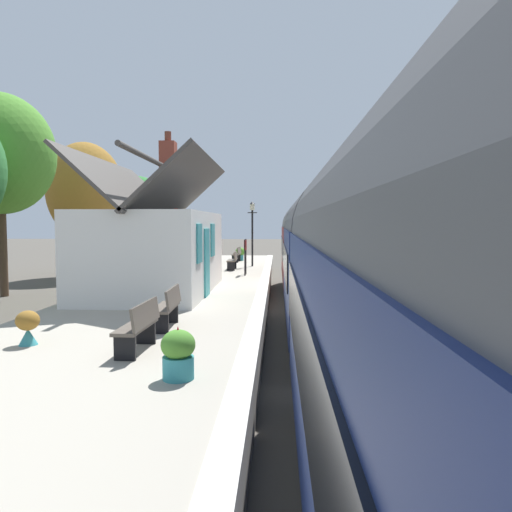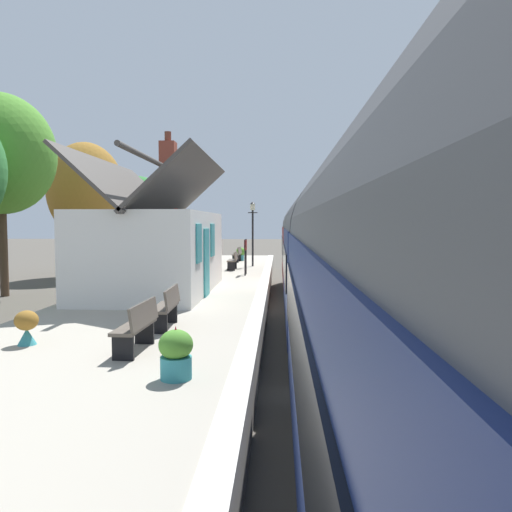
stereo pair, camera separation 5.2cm
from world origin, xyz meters
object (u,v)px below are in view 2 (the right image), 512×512
(planter_edge_near, at_px, (218,257))
(bench_near_building, at_px, (138,325))
(station_sign_board, at_px, (246,248))
(bench_platform_end, at_px, (238,254))
(station_building, at_px, (156,247))
(planter_bench_left, at_px, (241,253))
(planter_bench_right, at_px, (173,263))
(tree_behind_building, at_px, (136,204))
(planter_by_door, at_px, (27,326))
(tree_mid_background, at_px, (86,191))
(lamp_post_platform, at_px, (253,221))
(tree_far_right, at_px, (0,154))
(bench_mid_platform, at_px, (233,260))
(planter_edge_far, at_px, (176,353))
(train, at_px, (336,259))
(bench_by_lamp, at_px, (167,306))

(planter_edge_near, bearing_deg, bench_near_building, -176.80)
(station_sign_board, bearing_deg, bench_platform_end, 7.57)
(station_building, distance_m, planter_bench_left, 13.82)
(planter_bench_right, bearing_deg, tree_behind_building, 26.26)
(planter_by_door, relative_size, tree_mid_background, 0.08)
(lamp_post_platform, distance_m, tree_far_right, 12.04)
(station_building, relative_size, bench_platform_end, 5.11)
(planter_edge_near, height_order, tree_behind_building, tree_behind_building)
(planter_bench_left, distance_m, tree_mid_background, 9.76)
(bench_near_building, distance_m, planter_bench_right, 13.70)
(bench_mid_platform, distance_m, planter_edge_near, 4.96)
(bench_platform_end, height_order, tree_behind_building, tree_behind_building)
(bench_platform_end, height_order, planter_by_door, bench_platform_end)
(bench_mid_platform, xyz_separation_m, planter_edge_far, (-16.71, -0.74, -0.10))
(train, distance_m, bench_near_building, 6.21)
(bench_mid_platform, bearing_deg, station_sign_board, -162.61)
(bench_platform_end, bearing_deg, bench_by_lamp, -179.96)
(tree_behind_building, bearing_deg, planter_bench_left, -98.83)
(planter_bench_right, distance_m, lamp_post_platform, 5.42)
(bench_mid_platform, distance_m, planter_edge_far, 16.73)
(bench_by_lamp, height_order, tree_far_right, tree_far_right)
(bench_by_lamp, height_order, planter_bench_right, bench_by_lamp)
(bench_near_building, bearing_deg, planter_bench_right, 9.82)
(station_building, height_order, planter_edge_near, station_building)
(station_sign_board, bearing_deg, bench_by_lamp, 175.02)
(bench_near_building, distance_m, planter_edge_far, 1.76)
(station_building, relative_size, station_sign_board, 4.61)
(bench_platform_end, distance_m, tree_far_right, 13.26)
(bench_platform_end, height_order, planter_bench_left, bench_platform_end)
(tree_far_right, bearing_deg, lamp_post_platform, -64.03)
(train, distance_m, planter_bench_left, 16.89)
(bench_mid_platform, height_order, planter_by_door, bench_mid_platform)
(bench_mid_platform, height_order, bench_by_lamp, same)
(lamp_post_platform, bearing_deg, station_sign_board, 179.01)
(bench_near_building, height_order, planter_bench_left, bench_near_building)
(planter_by_door, xyz_separation_m, tree_mid_background, (19.30, 6.58, 3.79))
(bench_platform_end, relative_size, planter_edge_far, 1.81)
(bench_near_building, xyz_separation_m, planter_edge_near, (20.02, 1.12, -0.18))
(planter_edge_far, bearing_deg, bench_near_building, 34.21)
(bench_mid_platform, xyz_separation_m, planter_bench_right, (-1.76, 2.59, -0.03))
(bench_near_building, relative_size, tree_far_right, 0.16)
(train, bearing_deg, bench_by_lamp, 124.81)
(bench_near_building, height_order, bench_mid_platform, same)
(planter_edge_near, relative_size, lamp_post_platform, 0.29)
(bench_platform_end, height_order, station_sign_board, station_sign_board)
(bench_by_lamp, height_order, planter_by_door, bench_by_lamp)
(planter_edge_near, distance_m, tree_mid_background, 8.58)
(bench_near_building, xyz_separation_m, planter_by_door, (0.39, 2.21, -0.13))
(planter_edge_near, height_order, tree_mid_background, tree_mid_background)
(station_building, relative_size, tree_mid_background, 0.92)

